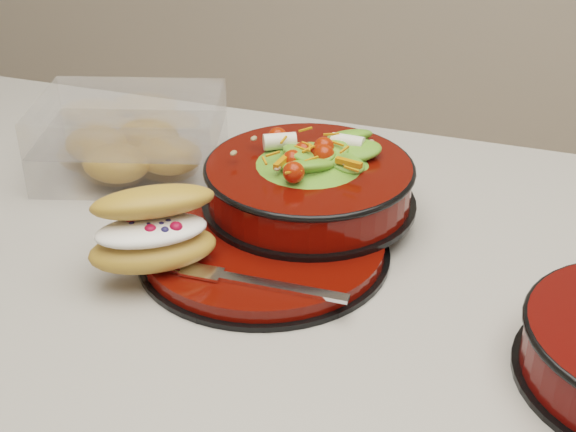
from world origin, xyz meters
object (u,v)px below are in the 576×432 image
(dinner_plate, at_px, (264,247))
(pastry_box, at_px, (131,139))
(fork, at_px, (257,282))
(salad_bowl, at_px, (309,175))
(croissant, at_px, (154,229))

(dinner_plate, xyz_separation_m, pastry_box, (-0.22, 0.13, 0.03))
(dinner_plate, height_order, fork, fork)
(salad_bowl, height_order, pastry_box, salad_bowl)
(dinner_plate, relative_size, fork, 1.59)
(dinner_plate, relative_size, croissant, 1.86)
(salad_bowl, bearing_deg, pastry_box, 169.53)
(dinner_plate, height_order, pastry_box, pastry_box)
(dinner_plate, distance_m, croissant, 0.12)
(dinner_plate, height_order, croissant, croissant)
(salad_bowl, bearing_deg, dinner_plate, -103.82)
(pastry_box, bearing_deg, fork, -57.12)
(salad_bowl, xyz_separation_m, fork, (0.00, -0.16, -0.03))
(fork, distance_m, pastry_box, 0.33)
(dinner_plate, height_order, salad_bowl, salad_bowl)
(dinner_plate, distance_m, pastry_box, 0.26)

